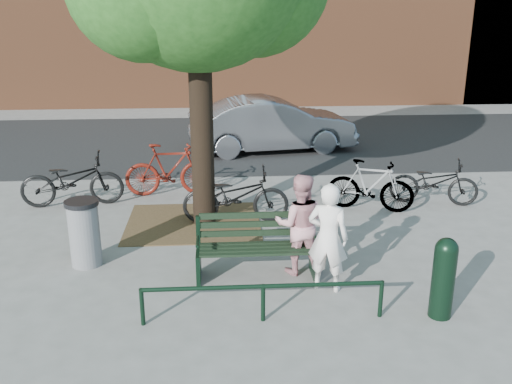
{
  "coord_description": "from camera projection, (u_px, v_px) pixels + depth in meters",
  "views": [
    {
      "loc": [
        -0.51,
        -7.5,
        3.84
      ],
      "look_at": [
        0.06,
        1.0,
        0.98
      ],
      "focal_mm": 40.0,
      "sensor_mm": 36.0,
      "label": 1
    }
  ],
  "objects": [
    {
      "name": "bicycle_c",
      "position": [
        236.0,
        196.0,
        10.25
      ],
      "size": [
        1.92,
        0.67,
        1.01
      ],
      "primitive_type": "imported",
      "rotation": [
        0.0,
        0.0,
        1.57
      ],
      "color": "black",
      "rests_on": "ground"
    },
    {
      "name": "bicycle_e",
      "position": [
        434.0,
        182.0,
        11.22
      ],
      "size": [
        1.79,
        1.02,
        0.89
      ],
      "primitive_type": "imported",
      "rotation": [
        0.0,
        0.0,
        1.31
      ],
      "color": "black",
      "rests_on": "ground"
    },
    {
      "name": "guard_railing",
      "position": [
        263.0,
        292.0,
        7.08
      ],
      "size": [
        3.06,
        0.06,
        0.51
      ],
      "color": "black",
      "rests_on": "ground"
    },
    {
      "name": "parked_car",
      "position": [
        272.0,
        125.0,
        15.13
      ],
      "size": [
        4.54,
        2.15,
        1.44
      ],
      "primitive_type": "imported",
      "rotation": [
        0.0,
        0.0,
        1.72
      ],
      "color": "slate",
      "rests_on": "ground"
    },
    {
      "name": "dirt_pit",
      "position": [
        194.0,
        223.0,
        10.36
      ],
      "size": [
        2.4,
        2.0,
        0.02
      ],
      "primitive_type": "cube",
      "color": "brown",
      "rests_on": "ground"
    },
    {
      "name": "litter_bin",
      "position": [
        84.0,
        233.0,
        8.59
      ],
      "size": [
        0.51,
        0.51,
        1.03
      ],
      "color": "gray",
      "rests_on": "ground"
    },
    {
      "name": "ground",
      "position": [
        257.0,
        277.0,
        8.35
      ],
      "size": [
        90.0,
        90.0,
        0.0
      ],
      "primitive_type": "plane",
      "color": "gray",
      "rests_on": "ground"
    },
    {
      "name": "park_bench",
      "position": [
        256.0,
        245.0,
        8.27
      ],
      "size": [
        1.74,
        0.54,
        0.97
      ],
      "color": "black",
      "rests_on": "ground"
    },
    {
      "name": "person_left",
      "position": [
        328.0,
        237.0,
        7.77
      ],
      "size": [
        0.66,
        0.56,
        1.55
      ],
      "primitive_type": "imported",
      "rotation": [
        0.0,
        0.0,
        2.74
      ],
      "color": "white",
      "rests_on": "ground"
    },
    {
      "name": "bicycle_a",
      "position": [
        72.0,
        180.0,
        11.1
      ],
      "size": [
        2.03,
        0.91,
        1.03
      ],
      "primitive_type": "imported",
      "rotation": [
        0.0,
        0.0,
        1.69
      ],
      "color": "black",
      "rests_on": "ground"
    },
    {
      "name": "road",
      "position": [
        237.0,
        141.0,
        16.38
      ],
      "size": [
        40.0,
        7.0,
        0.01
      ],
      "primitive_type": "cube",
      "color": "black",
      "rests_on": "ground"
    },
    {
      "name": "bollard",
      "position": [
        444.0,
        275.0,
        7.13
      ],
      "size": [
        0.29,
        0.29,
        1.08
      ],
      "color": "black",
      "rests_on": "ground"
    },
    {
      "name": "bicycle_d",
      "position": [
        370.0,
        185.0,
        10.86
      ],
      "size": [
        1.71,
        1.0,
        0.99
      ],
      "primitive_type": "imported",
      "rotation": [
        0.0,
        0.0,
        1.22
      ],
      "color": "gray",
      "rests_on": "ground"
    },
    {
      "name": "bicycle_b",
      "position": [
        170.0,
        170.0,
        11.69
      ],
      "size": [
        1.85,
        0.6,
        1.1
      ],
      "primitive_type": "imported",
      "rotation": [
        0.0,
        0.0,
        1.62
      ],
      "color": "#57140C",
      "rests_on": "ground"
    },
    {
      "name": "person_right",
      "position": [
        300.0,
        224.0,
        8.27
      ],
      "size": [
        0.79,
        0.64,
        1.51
      ],
      "primitive_type": "imported",
      "rotation": [
        0.0,
        0.0,
        3.04
      ],
      "color": "pink",
      "rests_on": "ground"
    }
  ]
}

